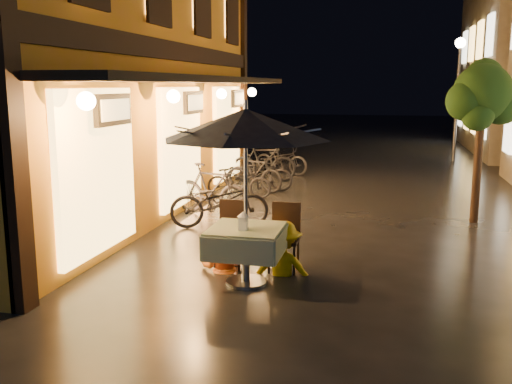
% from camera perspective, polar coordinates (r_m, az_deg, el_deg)
% --- Properties ---
extents(ground, '(90.00, 90.00, 0.00)m').
position_cam_1_polar(ground, '(7.54, 7.10, -9.99)').
color(ground, black).
rests_on(ground, ground).
extents(west_building, '(5.90, 11.40, 7.40)m').
position_cam_1_polar(west_building, '(12.78, -17.76, 14.95)').
color(west_building, orange).
rests_on(west_building, ground).
extents(street_tree, '(1.43, 1.20, 3.15)m').
position_cam_1_polar(street_tree, '(11.67, 21.77, 8.80)').
color(street_tree, black).
rests_on(street_tree, ground).
extents(streetlamp_far, '(0.36, 0.36, 4.23)m').
position_cam_1_polar(streetlamp_far, '(21.15, 19.58, 10.80)').
color(streetlamp_far, '#59595E').
rests_on(streetlamp_far, ground).
extents(cafe_table, '(0.99, 0.99, 0.78)m').
position_cam_1_polar(cafe_table, '(7.65, -1.01, -4.96)').
color(cafe_table, '#59595E').
rests_on(cafe_table, ground).
extents(patio_umbrella, '(2.22, 2.22, 2.46)m').
position_cam_1_polar(patio_umbrella, '(7.39, -1.05, 6.78)').
color(patio_umbrella, '#59595E').
rests_on(patio_umbrella, ground).
extents(cafe_chair_left, '(0.42, 0.42, 0.97)m').
position_cam_1_polar(cafe_chair_left, '(8.45, -2.44, -3.80)').
color(cafe_chair_left, black).
rests_on(cafe_chair_left, ground).
extents(cafe_chair_right, '(0.42, 0.42, 0.97)m').
position_cam_1_polar(cafe_chair_right, '(8.28, 2.92, -4.11)').
color(cafe_chair_right, black).
rests_on(cafe_chair_right, ground).
extents(table_lantern, '(0.16, 0.16, 0.25)m').
position_cam_1_polar(table_lantern, '(7.43, -1.28, -2.79)').
color(table_lantern, white).
rests_on(table_lantern, cafe_table).
extents(person_orange, '(0.71, 0.55, 1.45)m').
position_cam_1_polar(person_orange, '(8.22, -3.37, -2.89)').
color(person_orange, orange).
rests_on(person_orange, ground).
extents(person_yellow, '(1.00, 0.63, 1.48)m').
position_cam_1_polar(person_yellow, '(8.04, 2.70, -3.09)').
color(person_yellow, '#E2B000').
rests_on(person_yellow, ground).
extents(bicycle_0, '(1.96, 1.23, 0.97)m').
position_cam_1_polar(bicycle_0, '(10.71, -3.68, -1.00)').
color(bicycle_0, black).
rests_on(bicycle_0, ground).
extents(bicycle_1, '(1.85, 0.99, 1.07)m').
position_cam_1_polar(bicycle_1, '(11.71, -4.49, 0.25)').
color(bicycle_1, black).
rests_on(bicycle_1, ground).
extents(bicycle_2, '(1.56, 0.58, 0.81)m').
position_cam_1_polar(bicycle_2, '(13.48, -1.72, 1.09)').
color(bicycle_2, black).
rests_on(bicycle_2, ground).
extents(bicycle_3, '(1.63, 0.92, 0.94)m').
position_cam_1_polar(bicycle_3, '(14.30, -0.14, 1.92)').
color(bicycle_3, black).
rests_on(bicycle_3, ground).
extents(bicycle_4, '(1.74, 0.66, 0.90)m').
position_cam_1_polar(bicycle_4, '(14.41, 0.29, 1.90)').
color(bicycle_4, black).
rests_on(bicycle_4, ground).
extents(bicycle_5, '(1.86, 0.82, 1.08)m').
position_cam_1_polar(bicycle_5, '(15.83, 0.76, 3.02)').
color(bicycle_5, black).
rests_on(bicycle_5, ground).
extents(bicycle_6, '(1.83, 1.08, 0.91)m').
position_cam_1_polar(bicycle_6, '(17.11, 2.51, 3.30)').
color(bicycle_6, black).
rests_on(bicycle_6, ground).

